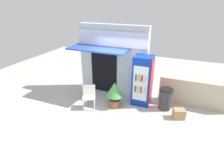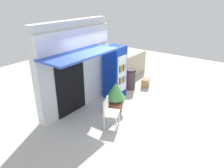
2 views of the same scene
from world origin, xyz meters
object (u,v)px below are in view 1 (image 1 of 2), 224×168
drink_cooler (142,81)px  cardboard_box (179,114)px  trash_bin (165,99)px  potted_plant_near_shop (115,92)px  plastic_chair (89,95)px

drink_cooler → cardboard_box: (1.49, -0.51, -0.80)m
trash_bin → cardboard_box: bearing=-38.4°
trash_bin → cardboard_box: (0.55, -0.44, -0.25)m
drink_cooler → cardboard_box: drink_cooler is taller
potted_plant_near_shop → trash_bin: potted_plant_near_shop is taller
trash_bin → cardboard_box: size_ratio=2.14×
drink_cooler → potted_plant_near_shop: size_ratio=1.93×
drink_cooler → trash_bin: bearing=-4.6°
potted_plant_near_shop → trash_bin: (1.83, 0.58, -0.19)m
plastic_chair → trash_bin: (2.71, 0.97, -0.10)m
drink_cooler → plastic_chair: size_ratio=2.18×
potted_plant_near_shop → cardboard_box: size_ratio=2.57×
cardboard_box → potted_plant_near_shop: bearing=-176.7°
plastic_chair → potted_plant_near_shop: (0.88, 0.40, 0.09)m
drink_cooler → cardboard_box: size_ratio=4.96×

